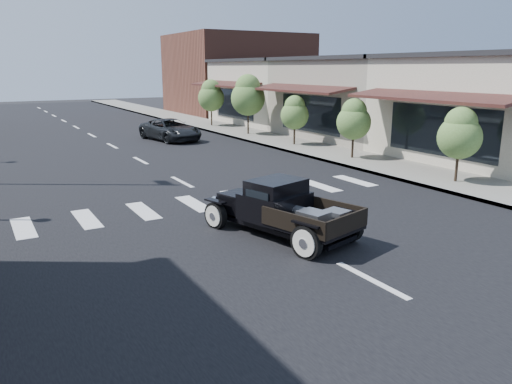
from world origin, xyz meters
TOP-DOWN VIEW (x-y plane):
  - ground at (0.00, 0.00)m, footprint 120.00×120.00m
  - road at (0.00, 15.00)m, footprint 14.00×80.00m
  - road_markings at (0.00, 10.00)m, footprint 12.00×60.00m
  - sidewalk_right at (8.50, 15.00)m, footprint 3.00×80.00m
  - storefront_mid at (15.00, 13.00)m, footprint 10.00×9.00m
  - storefront_far at (15.00, 22.00)m, footprint 10.00×9.00m
  - far_building_right at (15.50, 32.00)m, footprint 11.00×10.00m
  - small_tree_a at (8.30, 1.74)m, footprint 1.52×1.52m
  - small_tree_b at (8.30, 7.32)m, footprint 1.52×1.52m
  - small_tree_c at (8.30, 11.97)m, footprint 1.47×1.47m
  - small_tree_d at (8.30, 17.00)m, footprint 2.06×2.06m
  - small_tree_e at (8.30, 22.29)m, footprint 1.83×1.83m
  - hotrod_pickup at (-0.06, 0.19)m, footprint 2.98×4.52m
  - second_car at (3.49, 17.53)m, footprint 2.75×4.67m

SIDE VIEW (x-z plane):
  - ground at x=0.00m, z-range 0.00..0.00m
  - road_markings at x=0.00m, z-range -0.03..0.03m
  - road at x=0.00m, z-range 0.00..0.02m
  - sidewalk_right at x=8.50m, z-range 0.00..0.15m
  - second_car at x=3.49m, z-range 0.00..1.22m
  - hotrod_pickup at x=-0.06m, z-range 0.00..1.44m
  - small_tree_c at x=8.30m, z-range 0.15..2.61m
  - small_tree_a at x=8.30m, z-range 0.15..2.68m
  - small_tree_b at x=8.30m, z-range 0.15..2.68m
  - small_tree_e at x=8.30m, z-range 0.15..3.19m
  - small_tree_d at x=8.30m, z-range 0.15..3.59m
  - storefront_mid at x=15.00m, z-range 0.00..4.50m
  - storefront_far at x=15.00m, z-range 0.00..4.50m
  - far_building_right at x=15.50m, z-range 0.00..7.00m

